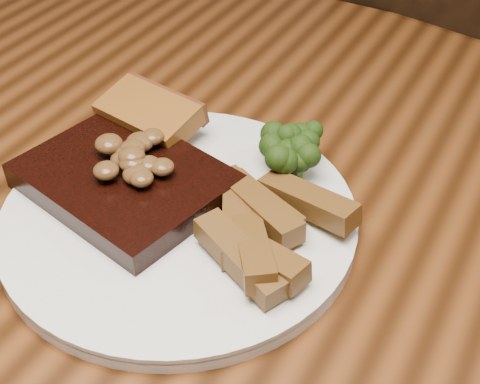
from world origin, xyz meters
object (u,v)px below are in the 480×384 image
object	(u,v)px
steak	(125,181)
chair_far	(455,161)
plate	(179,219)
dining_table	(235,270)
garlic_bread	(150,130)
potato_wedges	(258,238)

from	to	relation	value
steak	chair_far	bearing A→B (deg)	83.88
plate	dining_table	bearing A→B (deg)	61.89
steak	garlic_bread	distance (m)	0.08
plate	steak	xyz separation A→B (m)	(-0.06, 0.00, 0.02)
steak	garlic_bread	bearing A→B (deg)	121.69
dining_table	potato_wedges	bearing A→B (deg)	-45.61
potato_wedges	plate	bearing A→B (deg)	177.82
dining_table	steak	distance (m)	0.15
dining_table	garlic_bread	xyz separation A→B (m)	(-0.11, 0.03, 0.12)
chair_far	plate	world-z (taller)	chair_far
plate	steak	distance (m)	0.06
chair_far	steak	size ratio (longest dim) A/B	4.80
dining_table	chair_far	size ratio (longest dim) A/B	1.89
chair_far	garlic_bread	size ratio (longest dim) A/B	8.48
plate	chair_far	bearing A→B (deg)	76.71
plate	garlic_bread	distance (m)	0.12
dining_table	plate	size ratio (longest dim) A/B	5.11
plate	potato_wedges	size ratio (longest dim) A/B	2.57
dining_table	chair_far	world-z (taller)	chair_far
dining_table	plate	distance (m)	0.11
potato_wedges	steak	bearing A→B (deg)	177.81
chair_far	plate	distance (m)	0.69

